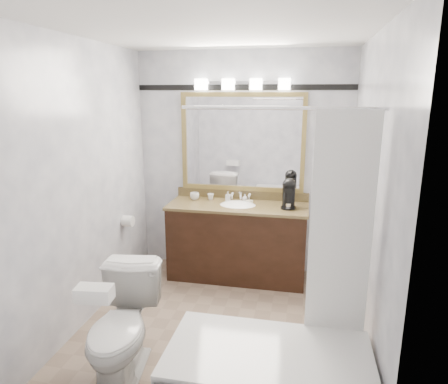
{
  "coord_description": "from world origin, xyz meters",
  "views": [
    {
      "loc": [
        0.7,
        -3.14,
        2.05
      ],
      "look_at": [
        -0.02,
        0.35,
        1.16
      ],
      "focal_mm": 32.0,
      "sensor_mm": 36.0,
      "label": 1
    }
  ],
  "objects": [
    {
      "name": "soap_bottle_b",
      "position": [
        0.05,
        1.19,
        0.89
      ],
      "size": [
        0.07,
        0.07,
        0.08
      ],
      "primitive_type": "imported",
      "rotation": [
        0.0,
        0.0,
        0.23
      ],
      "color": "white",
      "rests_on": "vanity"
    },
    {
      "name": "mirror",
      "position": [
        0.0,
        1.28,
        1.5
      ],
      "size": [
        1.4,
        0.04,
        1.1
      ],
      "color": "#9C8446",
      "rests_on": "room"
    },
    {
      "name": "coffee_maker",
      "position": [
        0.55,
        1.03,
        1.01
      ],
      "size": [
        0.16,
        0.21,
        0.32
      ],
      "rotation": [
        0.0,
        0.0,
        0.03
      ],
      "color": "black",
      "rests_on": "vanity"
    },
    {
      "name": "cup_left",
      "position": [
        -0.52,
        1.13,
        0.89
      ],
      "size": [
        0.11,
        0.11,
        0.08
      ],
      "primitive_type": "imported",
      "rotation": [
        0.0,
        0.0,
        0.07
      ],
      "color": "white",
      "rests_on": "vanity"
    },
    {
      "name": "tp_roll",
      "position": [
        -1.14,
        0.66,
        0.7
      ],
      "size": [
        0.11,
        0.12,
        0.12
      ],
      "primitive_type": "cylinder",
      "rotation": [
        0.0,
        1.57,
        0.0
      ],
      "color": "white",
      "rests_on": "room"
    },
    {
      "name": "cup_right",
      "position": [
        -0.34,
        1.17,
        0.88
      ],
      "size": [
        0.08,
        0.08,
        0.07
      ],
      "primitive_type": "imported",
      "rotation": [
        0.0,
        0.0,
        -0.1
      ],
      "color": "white",
      "rests_on": "vanity"
    },
    {
      "name": "vanity",
      "position": [
        0.0,
        1.02,
        0.44
      ],
      "size": [
        1.53,
        0.58,
        0.97
      ],
      "color": "black",
      "rests_on": "ground"
    },
    {
      "name": "room",
      "position": [
        0.0,
        0.0,
        1.25
      ],
      "size": [
        2.42,
        2.62,
        2.52
      ],
      "color": "#8B745E",
      "rests_on": "ground"
    },
    {
      "name": "vanity_light_bar",
      "position": [
        0.0,
        1.23,
        2.13
      ],
      "size": [
        1.02,
        0.14,
        0.12
      ],
      "color": "silver",
      "rests_on": "room"
    },
    {
      "name": "bathtub",
      "position": [
        0.55,
        -0.9,
        0.28
      ],
      "size": [
        1.3,
        0.75,
        1.96
      ],
      "color": "white",
      "rests_on": "ground"
    },
    {
      "name": "soap_bottle_a",
      "position": [
        -0.14,
        1.16,
        0.9
      ],
      "size": [
        0.05,
        0.05,
        0.11
      ],
      "primitive_type": "imported",
      "rotation": [
        0.0,
        0.0,
        -0.1
      ],
      "color": "white",
      "rests_on": "vanity"
    },
    {
      "name": "toilet",
      "position": [
        -0.53,
        -0.79,
        0.4
      ],
      "size": [
        0.55,
        0.84,
        0.8
      ],
      "primitive_type": "imported",
      "rotation": [
        0.0,
        0.0,
        0.14
      ],
      "color": "white",
      "rests_on": "ground"
    },
    {
      "name": "accent_stripe",
      "position": [
        0.0,
        1.29,
        2.1
      ],
      "size": [
        2.4,
        0.01,
        0.06
      ],
      "primitive_type": "cube",
      "color": "black",
      "rests_on": "room"
    },
    {
      "name": "soap_bar",
      "position": [
        0.11,
        1.13,
        0.86
      ],
      "size": [
        0.08,
        0.05,
        0.02
      ],
      "primitive_type": "cube",
      "rotation": [
        0.0,
        0.0,
        -0.02
      ],
      "color": "beige",
      "rests_on": "vanity"
    },
    {
      "name": "tissue_box",
      "position": [
        -0.53,
        -1.12,
        0.85
      ],
      "size": [
        0.24,
        0.15,
        0.09
      ],
      "primitive_type": "cube",
      "rotation": [
        0.0,
        0.0,
        0.11
      ],
      "color": "white",
      "rests_on": "toilet"
    }
  ]
}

